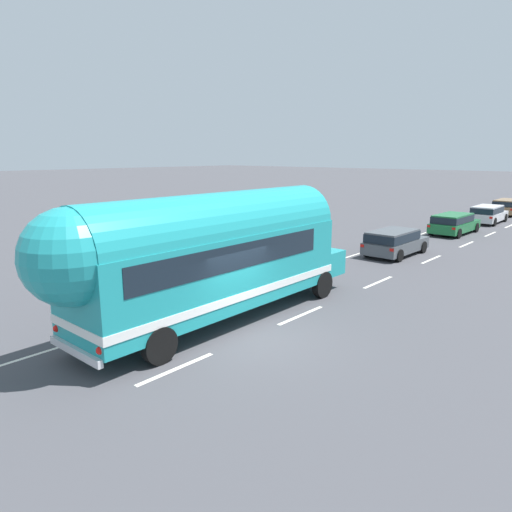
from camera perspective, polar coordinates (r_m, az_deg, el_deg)
ground_plane at (r=13.91m, az=-0.62°, el=-9.89°), size 300.00×300.00×0.00m
lane_markings at (r=25.77m, az=15.12°, el=0.17°), size 3.63×80.00×0.01m
painted_bus at (r=14.36m, az=-6.00°, el=0.38°), size 2.66×12.07×4.12m
car_lead at (r=25.59m, az=16.61°, el=1.80°), size 2.00×4.35×1.37m
car_second at (r=33.86m, az=23.09°, el=3.81°), size 2.04×4.79×1.37m
car_third at (r=40.38m, az=26.58°, el=4.73°), size 1.95×4.60×1.37m
car_fourth at (r=46.87m, az=28.54°, el=5.43°), size 1.95×4.67×1.37m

